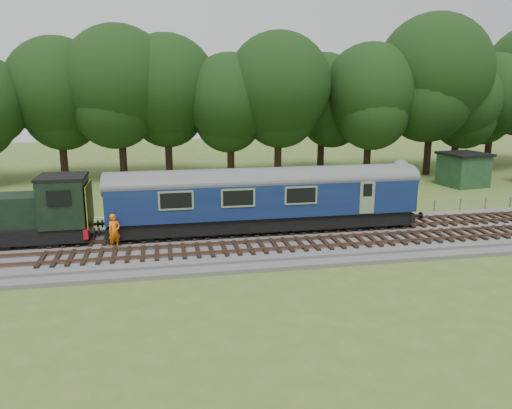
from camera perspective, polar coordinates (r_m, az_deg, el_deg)
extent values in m
plane|color=#4A6425|center=(30.00, 10.71, -3.88)|extent=(120.00, 120.00, 0.00)
cube|color=#4C4C4F|center=(29.95, 10.72, -3.56)|extent=(70.00, 7.00, 0.35)
cube|color=brown|center=(30.47, 10.28, -2.63)|extent=(66.50, 0.07, 0.14)
cube|color=brown|center=(31.76, 9.36, -1.94)|extent=(66.50, 0.07, 0.14)
cube|color=brown|center=(27.81, 12.49, -4.28)|extent=(66.50, 0.07, 0.14)
cube|color=brown|center=(29.08, 11.38, -3.45)|extent=(66.50, 0.07, 0.14)
cube|color=black|center=(29.63, 0.99, -1.73)|extent=(17.46, 2.52, 0.85)
cube|color=#0F1A51|center=(29.29, 1.00, 0.97)|extent=(18.00, 2.80, 2.05)
cube|color=gold|center=(32.41, 16.81, 0.92)|extent=(0.06, 2.74, 1.30)
cube|color=black|center=(31.43, 11.76, -1.51)|extent=(2.60, 2.00, 0.55)
cube|color=black|center=(29.08, -10.67, -2.65)|extent=(2.60, 2.00, 0.55)
cube|color=black|center=(30.26, -26.80, -2.96)|extent=(8.73, 2.39, 0.85)
cube|color=black|center=(29.14, -21.09, 0.35)|extent=(2.40, 2.55, 2.60)
cube|color=#AC0D1B|center=(29.32, -18.57, -2.59)|extent=(0.25, 2.60, 0.55)
cube|color=gold|center=(28.97, -18.49, 0.08)|extent=(0.06, 2.55, 2.30)
imported|color=orange|center=(27.39, -15.89, -2.98)|extent=(0.83, 0.77, 1.90)
cube|color=#1A3A1D|center=(48.79, 22.59, 3.60)|extent=(3.79, 3.79, 2.79)
cube|color=black|center=(48.59, 22.75, 5.35)|extent=(4.17, 4.17, 0.22)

